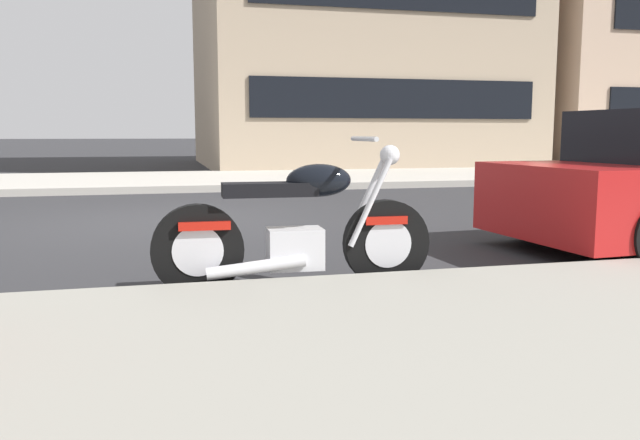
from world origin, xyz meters
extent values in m
plane|color=#28282B|center=(0.00, 0.00, 0.00)|extent=(260.00, 260.00, 0.00)
cube|color=#ADA89E|center=(12.00, 6.64, 0.07)|extent=(120.00, 5.00, 0.14)
cube|color=silver|center=(0.00, -3.54, 0.00)|extent=(0.12, 2.20, 0.01)
cylinder|color=black|center=(1.57, -4.07, 0.33)|extent=(0.66, 0.13, 0.65)
cylinder|color=silver|center=(1.57, -4.07, 0.33)|extent=(0.36, 0.13, 0.36)
cylinder|color=black|center=(0.18, -4.03, 0.33)|extent=(0.66, 0.13, 0.65)
cylinder|color=silver|center=(0.18, -4.03, 0.33)|extent=(0.36, 0.13, 0.36)
cube|color=silver|center=(0.87, -4.05, 0.31)|extent=(0.41, 0.27, 0.30)
cube|color=black|center=(0.69, -4.05, 0.75)|extent=(0.69, 0.24, 0.10)
ellipsoid|color=black|center=(1.05, -4.06, 0.81)|extent=(0.49, 0.25, 0.24)
cube|color=#B7190F|center=(0.23, -4.03, 0.51)|extent=(0.37, 0.19, 0.06)
cube|color=#B7190F|center=(1.55, -4.07, 0.51)|extent=(0.32, 0.17, 0.06)
cylinder|color=silver|center=(1.43, -4.00, 0.64)|extent=(0.34, 0.05, 0.65)
cylinder|color=silver|center=(1.42, -4.14, 0.64)|extent=(0.34, 0.05, 0.65)
cylinder|color=silver|center=(1.39, -4.07, 1.11)|extent=(0.06, 0.62, 0.04)
sphere|color=silver|center=(1.59, -4.07, 0.99)|extent=(0.15, 0.15, 0.15)
cylinder|color=silver|center=(0.57, -4.18, 0.21)|extent=(0.71, 0.11, 0.16)
cylinder|color=black|center=(3.84, -2.47, 0.31)|extent=(0.63, 0.26, 0.62)
cube|color=tan|center=(6.60, 14.23, 4.79)|extent=(10.04, 10.58, 9.57)
cube|color=black|center=(6.60, 8.91, 2.11)|extent=(8.43, 0.06, 1.10)
camera|label=1|loc=(-0.10, -8.66, 1.15)|focal=36.70mm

